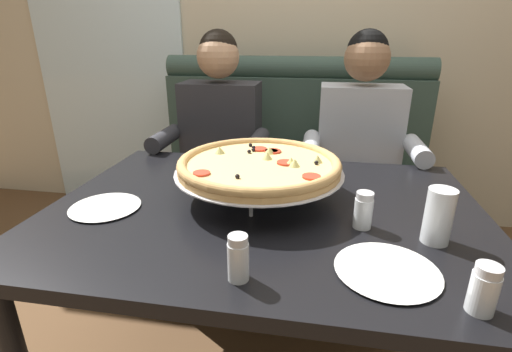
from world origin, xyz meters
TOP-DOWN VIEW (x-y plane):
  - back_wall_with_window at (0.00, 1.54)m, footprint 6.00×0.12m
  - window_panel at (-1.34, 1.46)m, footprint 1.10×0.02m
  - booth_bench at (0.00, 0.97)m, footprint 1.58×0.78m
  - dining_table at (0.00, 0.00)m, footprint 1.37×0.99m
  - diner_left at (-0.35, 0.70)m, footprint 0.54×0.64m
  - diner_right at (0.35, 0.70)m, footprint 0.54×0.64m
  - pizza at (-0.03, 0.07)m, footprint 0.55×0.55m
  - shaker_oregano at (0.00, -0.39)m, footprint 0.05×0.05m
  - shaker_pepper_flakes at (0.49, -0.40)m, footprint 0.05×0.05m
  - shaker_parmesan at (0.29, -0.09)m, footprint 0.05×0.05m
  - plate_near_left at (-0.49, -0.10)m, footprint 0.22×0.22m
  - plate_near_right at (0.33, -0.30)m, footprint 0.24×0.24m
  - drinking_glass at (0.48, -0.14)m, footprint 0.07×0.07m
  - patio_chair at (-1.49, 2.21)m, footprint 0.43×0.43m

SIDE VIEW (x-z plane):
  - booth_bench at x=0.00m, z-range -0.17..0.96m
  - patio_chair at x=-1.49m, z-range 0.09..0.95m
  - dining_table at x=0.00m, z-range 0.29..1.02m
  - diner_left at x=-0.35m, z-range 0.07..1.35m
  - diner_right at x=0.35m, z-range 0.07..1.35m
  - plate_near_left at x=-0.49m, z-range 0.74..0.75m
  - plate_near_right at x=0.33m, z-range 0.74..0.75m
  - shaker_pepper_flakes at x=0.49m, z-range 0.73..0.83m
  - shaker_parmesan at x=0.29m, z-range 0.73..0.83m
  - shaker_oregano at x=0.00m, z-range 0.73..0.84m
  - drinking_glass at x=0.48m, z-range 0.72..0.87m
  - pizza at x=-0.03m, z-range 0.77..0.92m
  - back_wall_with_window at x=0.00m, z-range 0.00..2.80m
  - window_panel at x=-1.34m, z-range 0.00..2.80m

